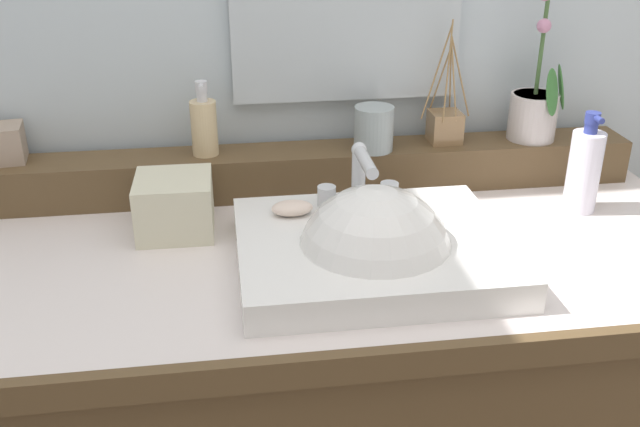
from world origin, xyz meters
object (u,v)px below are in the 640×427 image
(soap_dispenser, at_px, (204,125))
(tissue_box, at_px, (175,205))
(lotion_bottle, at_px, (584,170))
(reed_diffuser, at_px, (445,125))
(tumbler_cup, at_px, (374,129))
(sink_basin, at_px, (373,258))
(soap_bar, at_px, (292,208))
(potted_plant, at_px, (535,106))

(soap_dispenser, distance_m, tissue_box, 0.18)
(lotion_bottle, bearing_deg, reed_diffuser, 141.72)
(lotion_bottle, bearing_deg, tumbler_cup, 158.61)
(sink_basin, relative_size, soap_bar, 6.10)
(soap_bar, distance_m, tissue_box, 0.21)
(soap_bar, xyz_separation_m, soap_dispenser, (-0.14, 0.22, 0.08))
(soap_bar, xyz_separation_m, potted_plant, (0.51, 0.21, 0.09))
(tumbler_cup, height_order, reed_diffuser, reed_diffuser)
(soap_bar, distance_m, soap_dispenser, 0.27)
(potted_plant, height_order, soap_dispenser, potted_plant)
(reed_diffuser, xyz_separation_m, lotion_bottle, (0.21, -0.17, -0.04))
(reed_diffuser, height_order, tissue_box, reed_diffuser)
(sink_basin, bearing_deg, potted_plant, 39.64)
(tumbler_cup, height_order, tissue_box, tumbler_cup)
(potted_plant, bearing_deg, reed_diffuser, 177.18)
(tumbler_cup, distance_m, tissue_box, 0.41)
(soap_bar, distance_m, tumbler_cup, 0.27)
(tumbler_cup, distance_m, lotion_bottle, 0.39)
(soap_bar, relative_size, soap_dispenser, 0.49)
(soap_bar, bearing_deg, tissue_box, 161.30)
(potted_plant, xyz_separation_m, tumbler_cup, (-0.33, -0.02, -0.03))
(lotion_bottle, xyz_separation_m, tissue_box, (-0.74, 0.01, -0.03))
(reed_diffuser, relative_size, lotion_bottle, 1.27)
(sink_basin, relative_size, potted_plant, 1.22)
(tumbler_cup, bearing_deg, sink_basin, -101.43)
(sink_basin, bearing_deg, tumbler_cup, 78.57)
(tissue_box, bearing_deg, sink_basin, -29.21)
(soap_dispenser, bearing_deg, soap_bar, -56.81)
(reed_diffuser, bearing_deg, tissue_box, -163.64)
(soap_bar, height_order, reed_diffuser, reed_diffuser)
(soap_dispenser, relative_size, reed_diffuser, 0.59)
(sink_basin, xyz_separation_m, soap_dispenser, (-0.26, 0.33, 0.13))
(sink_basin, distance_m, tissue_box, 0.36)
(soap_bar, bearing_deg, lotion_bottle, 5.50)
(tumbler_cup, relative_size, reed_diffuser, 0.36)
(reed_diffuser, relative_size, tissue_box, 1.85)
(lotion_bottle, height_order, tissue_box, lotion_bottle)
(soap_bar, bearing_deg, reed_diffuser, 33.99)
(sink_basin, height_order, tissue_box, sink_basin)
(potted_plant, xyz_separation_m, soap_dispenser, (-0.65, 0.00, -0.01))
(reed_diffuser, bearing_deg, soap_dispenser, -179.37)
(soap_bar, distance_m, reed_diffuser, 0.40)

